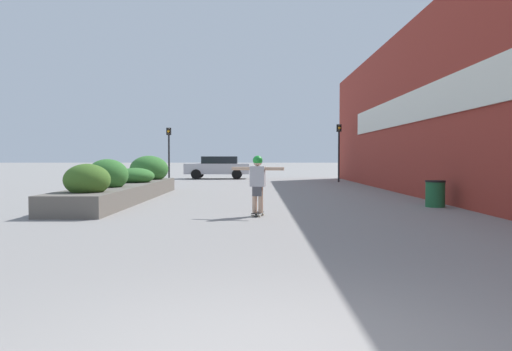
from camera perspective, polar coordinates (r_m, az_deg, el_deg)
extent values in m
cube|color=maroon|center=(17.84, 20.88, 8.13)|extent=(0.60, 39.04, 6.84)
cube|color=silver|center=(18.77, 18.67, 7.90)|extent=(0.06, 23.18, 1.20)
cube|color=#605B54|center=(18.08, -14.91, -1.85)|extent=(1.68, 11.08, 0.56)
ellipsoid|color=#3D6623|center=(14.18, -18.87, -0.48)|extent=(1.25, 1.19, 0.87)
ellipsoid|color=#33702D|center=(16.45, -16.72, 0.05)|extent=(1.30, 1.26, 1.01)
ellipsoid|color=#33702D|center=(19.36, -13.75, -0.07)|extent=(1.43, 1.50, 0.62)
ellipsoid|color=#33702D|center=(21.97, -12.25, 0.71)|extent=(1.63, 1.75, 1.16)
cube|color=black|center=(12.69, 0.07, -4.29)|extent=(0.34, 0.60, 0.01)
cylinder|color=beige|center=(12.91, -0.11, -4.44)|extent=(0.07, 0.07, 0.05)
cylinder|color=beige|center=(12.87, 0.67, -4.46)|extent=(0.07, 0.07, 0.05)
cylinder|color=beige|center=(12.53, -0.54, -4.64)|extent=(0.07, 0.07, 0.05)
cylinder|color=beige|center=(12.49, 0.26, -4.66)|extent=(0.07, 0.07, 0.05)
cylinder|color=tan|center=(12.68, -0.28, -2.76)|extent=(0.15, 0.15, 0.66)
cylinder|color=tan|center=(12.64, 0.42, -2.78)|extent=(0.15, 0.15, 0.66)
cube|color=#4C4C51|center=(12.64, 0.07, -1.81)|extent=(0.28, 0.25, 0.24)
cube|color=#B2B2B7|center=(12.62, 0.07, -0.10)|extent=(0.41, 0.27, 0.52)
cylinder|color=tan|center=(12.73, -1.82, 0.80)|extent=(0.50, 0.20, 0.09)
cylinder|color=tan|center=(12.52, 1.99, 0.78)|extent=(0.50, 0.20, 0.09)
sphere|color=tan|center=(12.62, 0.07, 1.56)|extent=(0.22, 0.22, 0.22)
sphere|color=green|center=(12.62, 0.07, 1.74)|extent=(0.25, 0.25, 0.25)
cylinder|color=#1E5B33|center=(15.97, 19.68, -2.06)|extent=(0.57, 0.57, 0.75)
cylinder|color=black|center=(15.94, 19.69, -0.62)|extent=(0.60, 0.60, 0.05)
cube|color=#BCBCC1|center=(35.46, -4.55, 0.78)|extent=(4.54, 1.94, 0.73)
cube|color=black|center=(35.44, -4.26, 1.78)|extent=(2.50, 1.71, 0.50)
cylinder|color=black|center=(34.69, -6.98, 0.14)|extent=(0.69, 0.22, 0.69)
cylinder|color=black|center=(36.52, -6.64, 0.24)|extent=(0.69, 0.22, 0.69)
cylinder|color=black|center=(34.47, -2.33, 0.14)|extent=(0.69, 0.22, 0.69)
cylinder|color=black|center=(36.31, -2.22, 0.24)|extent=(0.69, 0.22, 0.69)
cube|color=slate|center=(37.06, 21.49, 0.69)|extent=(3.90, 1.75, 0.74)
cube|color=black|center=(36.99, 21.28, 1.73)|extent=(2.15, 1.54, 0.60)
cylinder|color=black|center=(38.29, 22.71, 0.16)|extent=(0.67, 0.22, 0.67)
cylinder|color=black|center=(36.77, 23.71, 0.08)|extent=(0.67, 0.22, 0.67)
cylinder|color=black|center=(37.42, 19.29, 0.16)|extent=(0.67, 0.22, 0.67)
cylinder|color=black|center=(35.86, 20.17, 0.08)|extent=(0.67, 0.22, 0.67)
cylinder|color=black|center=(31.65, -10.04, 1.95)|extent=(0.11, 0.11, 2.91)
cube|color=black|center=(31.70, -10.06, 4.99)|extent=(0.28, 0.20, 0.45)
sphere|color=#2D2823|center=(31.59, -10.10, 5.27)|extent=(0.15, 0.15, 0.15)
sphere|color=orange|center=(31.58, -10.10, 5.00)|extent=(0.15, 0.15, 0.15)
sphere|color=#2D2823|center=(31.57, -10.09, 4.73)|extent=(0.15, 0.15, 0.15)
cylinder|color=black|center=(30.95, 9.33, 2.11)|extent=(0.11, 0.11, 3.08)
cube|color=black|center=(31.00, 9.34, 5.37)|extent=(0.28, 0.20, 0.45)
sphere|color=#2D2823|center=(30.89, 9.38, 5.66)|extent=(0.15, 0.15, 0.15)
sphere|color=orange|center=(30.88, 9.38, 5.38)|extent=(0.15, 0.15, 0.15)
sphere|color=#2D2823|center=(30.87, 9.38, 5.10)|extent=(0.15, 0.15, 0.15)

